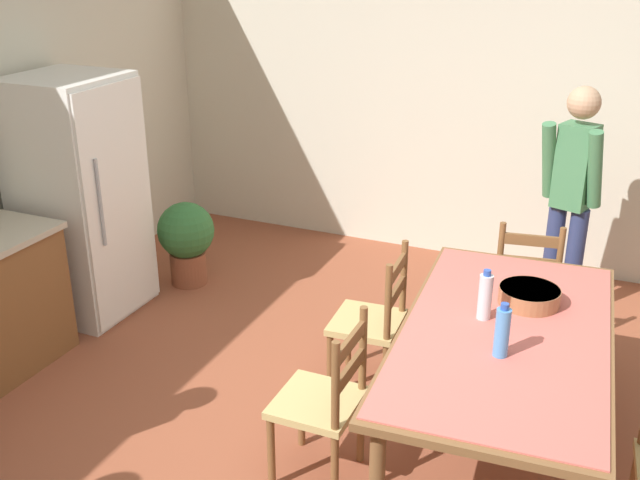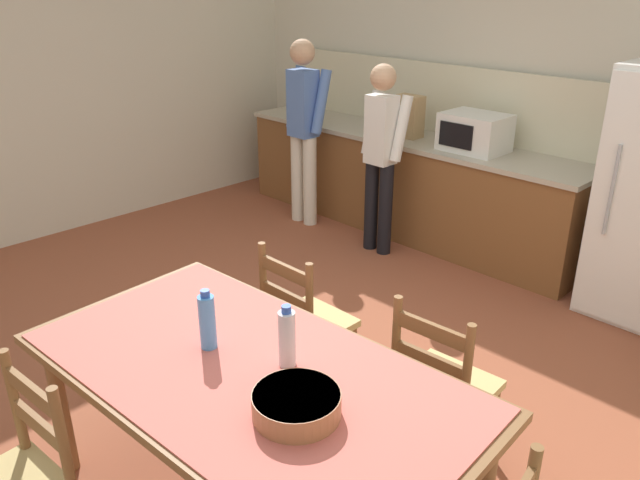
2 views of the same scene
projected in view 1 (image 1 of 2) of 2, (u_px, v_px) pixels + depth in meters
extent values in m
cube|color=beige|center=(465.00, 84.00, 5.99)|extent=(0.12, 5.20, 2.90)
cube|color=white|center=(78.00, 198.00, 5.25)|extent=(0.72, 0.68, 1.71)
cube|color=white|center=(119.00, 205.00, 5.12)|extent=(0.69, 0.02, 1.64)
cylinder|color=#A5AAB2|center=(100.00, 203.00, 4.90)|extent=(0.02, 0.02, 0.60)
cylinder|color=brown|center=(586.00, 334.00, 4.48)|extent=(0.07, 0.07, 0.71)
cylinder|color=brown|center=(451.00, 312.00, 4.73)|extent=(0.07, 0.07, 0.71)
cube|color=brown|center=(505.00, 336.00, 3.71)|extent=(2.00, 1.14, 0.04)
cube|color=#D1665B|center=(506.00, 332.00, 3.70)|extent=(1.92, 1.10, 0.01)
cylinder|color=#4C8ED6|center=(502.00, 333.00, 3.44)|extent=(0.07, 0.07, 0.24)
cylinder|color=#2D51B2|center=(505.00, 307.00, 3.39)|extent=(0.04, 0.04, 0.03)
cylinder|color=silver|center=(485.00, 297.00, 3.77)|extent=(0.07, 0.07, 0.24)
cylinder|color=#2D51B2|center=(487.00, 273.00, 3.72)|extent=(0.04, 0.04, 0.03)
cylinder|color=#9E6642|center=(529.00, 296.00, 3.95)|extent=(0.32, 0.32, 0.09)
cylinder|color=#9E6642|center=(530.00, 290.00, 3.93)|extent=(0.31, 0.31, 0.02)
cylinder|color=brown|center=(301.00, 412.00, 4.01)|extent=(0.04, 0.04, 0.41)
cylinder|color=brown|center=(271.00, 452.00, 3.70)|extent=(0.04, 0.04, 0.41)
cylinder|color=brown|center=(361.00, 428.00, 3.88)|extent=(0.04, 0.04, 0.41)
cylinder|color=brown|center=(335.00, 470.00, 3.58)|extent=(0.04, 0.04, 0.41)
cube|color=tan|center=(317.00, 402.00, 3.71)|extent=(0.42, 0.40, 0.04)
cylinder|color=brown|center=(363.00, 348.00, 3.70)|extent=(0.04, 0.04, 0.46)
cylinder|color=brown|center=(335.00, 386.00, 3.39)|extent=(0.04, 0.04, 0.46)
cube|color=brown|center=(350.00, 343.00, 3.50)|extent=(0.36, 0.03, 0.07)
cube|color=brown|center=(350.00, 371.00, 3.56)|extent=(0.36, 0.03, 0.07)
cylinder|color=brown|center=(549.00, 305.00, 5.15)|extent=(0.04, 0.04, 0.41)
cylinder|color=brown|center=(495.00, 299.00, 5.23)|extent=(0.04, 0.04, 0.41)
cylinder|color=brown|center=(550.00, 329.00, 4.84)|extent=(0.04, 0.04, 0.41)
cylinder|color=brown|center=(493.00, 322.00, 4.92)|extent=(0.04, 0.04, 0.41)
cube|color=tan|center=(525.00, 284.00, 4.95)|extent=(0.46, 0.48, 0.04)
cylinder|color=brown|center=(559.00, 262.00, 4.66)|extent=(0.04, 0.04, 0.46)
cylinder|color=brown|center=(500.00, 256.00, 4.74)|extent=(0.04, 0.04, 0.46)
cube|color=brown|center=(531.00, 240.00, 4.65)|extent=(0.08, 0.36, 0.07)
cube|color=brown|center=(529.00, 263.00, 4.71)|extent=(0.08, 0.36, 0.07)
cylinder|color=brown|center=(348.00, 336.00, 4.76)|extent=(0.04, 0.04, 0.41)
cylinder|color=brown|center=(330.00, 365.00, 4.44)|extent=(0.04, 0.04, 0.41)
cylinder|color=brown|center=(400.00, 345.00, 4.65)|extent=(0.04, 0.04, 0.41)
cylinder|color=brown|center=(385.00, 375.00, 4.34)|extent=(0.04, 0.04, 0.41)
cube|color=tan|center=(367.00, 322.00, 4.46)|extent=(0.45, 0.43, 0.04)
cylinder|color=brown|center=(404.00, 276.00, 4.47)|extent=(0.04, 0.04, 0.46)
cylinder|color=brown|center=(388.00, 302.00, 4.16)|extent=(0.04, 0.04, 0.46)
cube|color=brown|center=(397.00, 269.00, 4.26)|extent=(0.36, 0.05, 0.07)
cube|color=brown|center=(396.00, 292.00, 4.32)|extent=(0.36, 0.05, 0.07)
cylinder|color=navy|center=(573.00, 264.00, 5.28)|extent=(0.12, 0.12, 0.82)
cylinder|color=navy|center=(552.00, 258.00, 5.38)|extent=(0.12, 0.12, 0.82)
cube|color=#478456|center=(575.00, 166.00, 5.06)|extent=(0.25, 0.28, 0.58)
sphere|color=tan|center=(584.00, 103.00, 4.90)|extent=(0.22, 0.22, 0.22)
cylinder|color=#478456|center=(595.00, 170.00, 4.91)|extent=(0.24, 0.16, 0.55)
cylinder|color=#478456|center=(549.00, 160.00, 5.11)|extent=(0.24, 0.16, 0.55)
cylinder|color=brown|center=(189.00, 267.00, 5.90)|extent=(0.28, 0.28, 0.26)
sphere|color=#337038|center=(186.00, 230.00, 5.78)|extent=(0.44, 0.44, 0.44)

